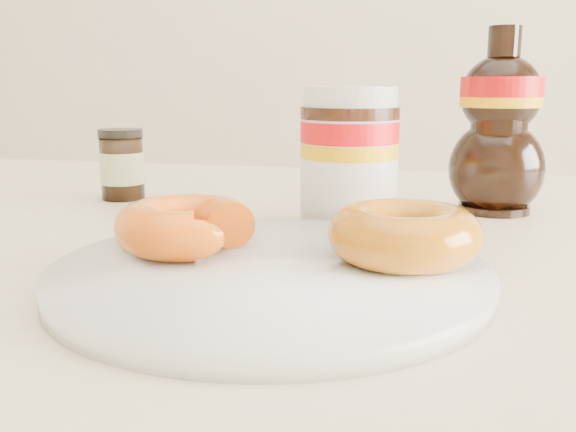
% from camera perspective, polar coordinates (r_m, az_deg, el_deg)
% --- Properties ---
extents(dining_table, '(1.40, 0.90, 0.75)m').
position_cam_1_polar(dining_table, '(0.56, -0.50, -10.41)').
color(dining_table, beige).
rests_on(dining_table, ground).
extents(plate, '(0.28, 0.28, 0.01)m').
position_cam_1_polar(plate, '(0.41, -1.60, -5.12)').
color(plate, white).
rests_on(plate, dining_table).
extents(donut_bitten, '(0.12, 0.12, 0.03)m').
position_cam_1_polar(donut_bitten, '(0.45, -9.08, -0.88)').
color(donut_bitten, '#C84F0B').
rests_on(donut_bitten, plate).
extents(donut_whole, '(0.13, 0.13, 0.04)m').
position_cam_1_polar(donut_whole, '(0.42, 10.30, -1.57)').
color(donut_whole, '#994E09').
rests_on(donut_whole, plate).
extents(nutella_jar, '(0.09, 0.09, 0.12)m').
position_cam_1_polar(nutella_jar, '(0.58, 5.46, 5.72)').
color(nutella_jar, white).
rests_on(nutella_jar, dining_table).
extents(syrup_bottle, '(0.12, 0.11, 0.18)m').
position_cam_1_polar(syrup_bottle, '(0.67, 18.27, 7.98)').
color(syrup_bottle, black).
rests_on(syrup_bottle, dining_table).
extents(dark_jar, '(0.05, 0.05, 0.08)m').
position_cam_1_polar(dark_jar, '(0.74, -14.54, 4.40)').
color(dark_jar, black).
rests_on(dark_jar, dining_table).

